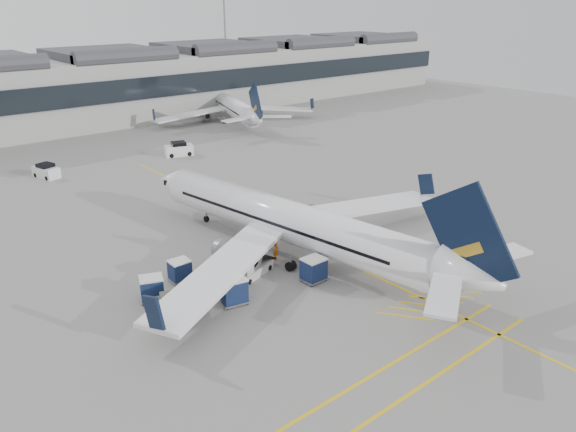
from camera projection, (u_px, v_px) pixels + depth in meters
ground at (265, 310)px, 40.27m from camera, size 220.00×220.00×0.00m
apron_markings at (284, 233)px, 53.39m from camera, size 0.25×60.00×0.01m
airliner_main at (294, 223)px, 47.79m from camera, size 34.21×37.63×10.04m
airliner_far at (232, 107)px, 100.79m from camera, size 28.29×31.39×8.65m
belt_loader at (251, 269)px, 45.05m from camera, size 4.88×2.76×1.93m
baggage_cart_a at (233, 290)px, 40.76m from camera, size 2.23×1.97×2.04m
baggage_cart_b at (314, 269)px, 44.00m from camera, size 1.87×1.54×1.95m
baggage_cart_c at (152, 288)px, 41.21m from camera, size 2.20×2.02×1.88m
baggage_cart_d at (180, 270)px, 44.07m from camera, size 1.71×1.43×1.76m
ramp_agent_a at (276, 250)px, 47.58m from camera, size 0.80×0.78×1.86m
ramp_agent_b at (240, 258)px, 46.28m from camera, size 1.04×1.02×1.69m
pushback_tug at (171, 306)px, 39.45m from camera, size 3.23×2.54×1.59m
safety_cone_nose at (204, 193)px, 63.44m from camera, size 0.38×0.38×0.53m
safety_cone_engine at (347, 244)px, 50.31m from camera, size 0.35×0.35×0.49m
service_van_mid at (46, 171)px, 69.52m from camera, size 2.63×3.82×1.79m
service_van_right at (179, 149)px, 79.13m from camera, size 4.21×2.94×1.96m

